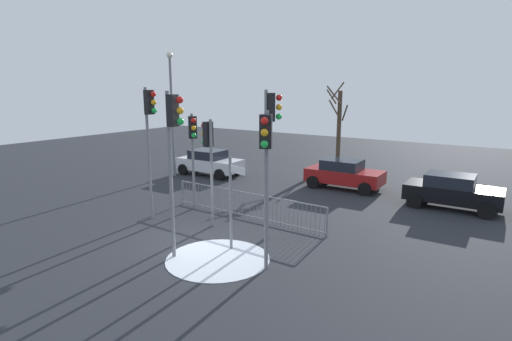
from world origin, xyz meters
The scene contains 15 objects.
ground_plane centered at (0.00, 0.00, 0.00)m, with size 60.00×60.00×0.00m, color #26282D.
traffic_light_foreground_left centered at (-2.48, 2.73, 2.96)m, with size 0.48×0.45×4.03m.
traffic_light_mid_right centered at (3.11, -0.50, 3.29)m, with size 0.39×0.53×4.49m.
traffic_light_mid_left centered at (1.92, 1.62, 3.66)m, with size 0.48×0.45×5.01m.
traffic_light_rear_right centered at (0.42, -1.23, 3.64)m, with size 0.56×0.35×4.99m.
traffic_light_rear_left centered at (-2.98, 0.93, 3.71)m, with size 0.57×0.32×5.08m.
traffic_light_foreground_right centered at (-0.68, 1.59, 2.91)m, with size 0.56×0.36×3.97m.
direction_sign_post centered at (1.42, 0.19, 1.68)m, with size 0.76×0.28×2.99m.
pedestrian_guard_railing centered at (0.00, 2.95, 0.55)m, with size 7.01×0.20×1.07m.
car_white_mid centered at (-6.46, 8.37, 0.77)m, with size 3.85×2.02×1.47m.
car_black_trailing centered at (6.46, 9.00, 0.77)m, with size 3.82×1.97×1.47m.
car_red_near centered at (1.32, 9.73, 0.77)m, with size 3.83×1.98×1.47m.
street_lamp centered at (-8.01, 7.03, 4.27)m, with size 0.36×0.36×7.01m.
bare_tree_left centered at (-1.52, 15.63, 2.70)m, with size 1.51×1.58×5.41m.
snow_patch_kerb centered at (1.51, -0.65, 0.01)m, with size 3.14×3.14×0.01m, color silver.
Camera 1 is at (8.83, -9.46, 5.10)m, focal length 28.36 mm.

